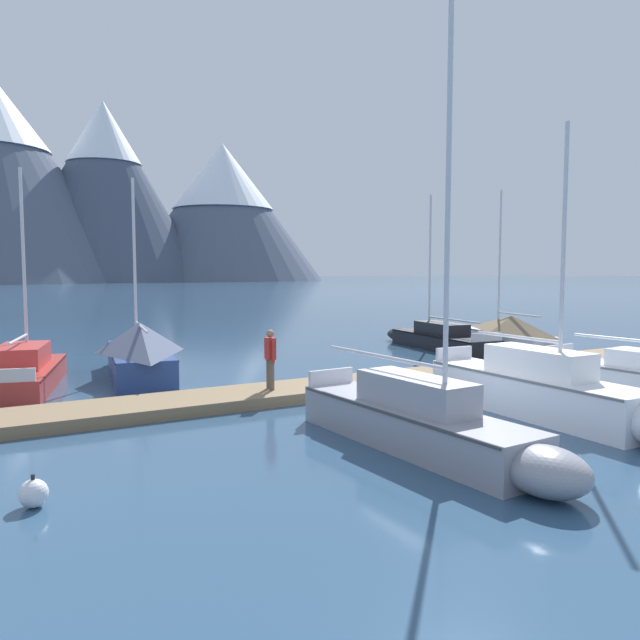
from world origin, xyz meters
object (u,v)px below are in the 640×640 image
object	(u,v)px
sailboat_far_berth	(547,392)
sailboat_end_of_dock	(436,338)
mooring_buoy_channel_marker	(33,493)
sailboat_mid_dock_port	(138,351)
sailboat_second_berth	(25,370)
sailboat_mid_dock_starboard	(425,423)
sailboat_last_slip	(504,331)
person_on_dock	(270,355)

from	to	relation	value
sailboat_far_berth	sailboat_end_of_dock	world-z (taller)	sailboat_end_of_dock
sailboat_far_berth	mooring_buoy_channel_marker	size ratio (longest dim) A/B	13.71
sailboat_end_of_dock	sailboat_mid_dock_port	bearing A→B (deg)	-172.67
sailboat_second_berth	mooring_buoy_channel_marker	distance (m)	10.91
sailboat_mid_dock_port	sailboat_mid_dock_starboard	xyz separation A→B (m)	(3.61, -11.34, -0.31)
sailboat_mid_dock_starboard	sailboat_far_berth	size ratio (longest dim) A/B	1.28
sailboat_last_slip	person_on_dock	bearing A→B (deg)	-156.29
sailboat_end_of_dock	mooring_buoy_channel_marker	xyz separation A→B (m)	(-17.32, -12.75, -0.27)
sailboat_end_of_dock	mooring_buoy_channel_marker	size ratio (longest dim) A/B	15.00
sailboat_mid_dock_port	mooring_buoy_channel_marker	distance (m)	11.53
sailboat_end_of_dock	person_on_dock	distance (m)	13.27
sailboat_mid_dock_starboard	sailboat_last_slip	world-z (taller)	sailboat_mid_dock_starboard
sailboat_mid_dock_port	sailboat_end_of_dock	distance (m)	13.97
sailboat_second_berth	sailboat_end_of_dock	bearing A→B (deg)	6.08
sailboat_last_slip	person_on_dock	xyz separation A→B (m)	(-14.74, -6.47, 0.55)
sailboat_mid_dock_port	person_on_dock	size ratio (longest dim) A/B	4.34
sailboat_far_berth	sailboat_end_of_dock	xyz separation A→B (m)	(5.89, 12.19, -0.19)
sailboat_second_berth	sailboat_end_of_dock	size ratio (longest dim) A/B	0.92
sailboat_mid_dock_port	mooring_buoy_channel_marker	xyz separation A→B (m)	(-3.47, -10.97, -0.69)
sailboat_mid_dock_port	sailboat_end_of_dock	world-z (taller)	sailboat_end_of_dock
sailboat_last_slip	person_on_dock	size ratio (longest dim) A/B	4.46
sailboat_mid_dock_port	person_on_dock	bearing A→B (deg)	-63.31
sailboat_end_of_dock	sailboat_second_berth	bearing A→B (deg)	-173.92
sailboat_last_slip	mooring_buoy_channel_marker	bearing A→B (deg)	-149.93
sailboat_mid_dock_starboard	person_on_dock	bearing A→B (deg)	98.80
sailboat_far_berth	sailboat_end_of_dock	bearing A→B (deg)	64.20
sailboat_second_berth	sailboat_mid_dock_starboard	distance (m)	13.33
sailboat_second_berth	sailboat_mid_dock_port	distance (m)	3.52
sailboat_second_berth	mooring_buoy_channel_marker	size ratio (longest dim) A/B	13.80
sailboat_mid_dock_port	person_on_dock	xyz separation A→B (m)	(2.69, -5.34, 0.35)
sailboat_far_berth	sailboat_end_of_dock	distance (m)	13.54
sailboat_mid_dock_starboard	sailboat_second_berth	bearing A→B (deg)	122.22
sailboat_second_berth	sailboat_last_slip	xyz separation A→B (m)	(20.92, 1.20, 0.21)
sailboat_last_slip	sailboat_second_berth	bearing A→B (deg)	-176.73
sailboat_mid_dock_starboard	mooring_buoy_channel_marker	world-z (taller)	sailboat_mid_dock_starboard
sailboat_second_berth	sailboat_mid_dock_starboard	bearing A→B (deg)	-57.78
person_on_dock	sailboat_mid_dock_starboard	bearing A→B (deg)	-81.20
mooring_buoy_channel_marker	sailboat_end_of_dock	bearing A→B (deg)	36.36
sailboat_end_of_dock	person_on_dock	xyz separation A→B (m)	(-11.17, -7.13, 0.77)
sailboat_second_berth	sailboat_last_slip	distance (m)	20.95
sailboat_far_berth	mooring_buoy_channel_marker	bearing A→B (deg)	-177.17
sailboat_second_berth	mooring_buoy_channel_marker	world-z (taller)	sailboat_second_berth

